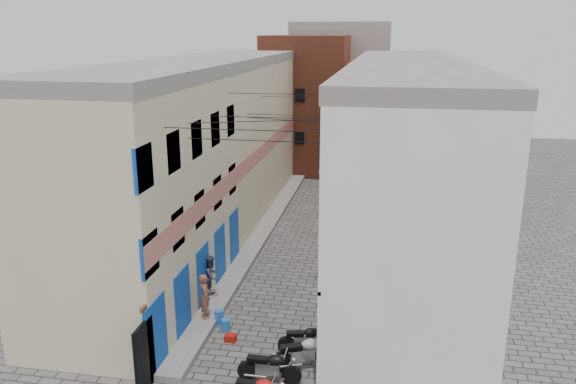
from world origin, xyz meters
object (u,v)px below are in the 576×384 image
Objects in this scene: red_crate at (231,338)px; motorcycle_g at (306,338)px; water_jug_near at (226,326)px; person_b at (211,276)px; motorcycle_f at (304,351)px; water_jug_far at (219,317)px; motorcycle_e at (269,365)px; person_a at (205,296)px.

motorcycle_g is at bearing -4.95° from red_crate.
person_b is at bearing 119.17° from water_jug_near.
water_jug_far is (-3.45, 2.24, -0.35)m from motorcycle_f.
motorcycle_g is at bearing -20.91° from water_jug_far.
motorcycle_f is at bearing -29.69° from water_jug_near.
water_jug_near is at bearing 120.30° from red_crate.
motorcycle_g is (0.84, 1.83, -0.04)m from motorcycle_e.
person_b reaches higher than motorcycle_f.
motorcycle_f is 3.53m from water_jug_near.
motorcycle_g is at bearing 155.78° from motorcycle_e.
motorcycle_g is at bearing -119.28° from person_b.
water_jug_far is at bearing -146.01° from motorcycle_f.
person_b is at bearing -138.04° from motorcycle_g.
motorcycle_f reaches higher than motorcycle_g.
motorcycle_e reaches higher than water_jug_far.
motorcycle_e reaches higher than motorcycle_g.
person_a reaches higher than water_jug_near.
motorcycle_f is at bearing -32.97° from water_jug_far.
motorcycle_e is 1.18× the size of person_a.
motorcycle_g reaches higher than water_jug_near.
person_b is at bearing -8.90° from person_a.
water_jug_far is at bearing -123.82° from motorcycle_g.
person_b reaches higher than motorcycle_e.
water_jug_near reaches higher than red_crate.
motorcycle_f is 4.55m from person_a.
person_a is 1.87m from red_crate.
water_jug_near is 0.91× the size of water_jug_far.
motorcycle_e is at bearing -139.15° from person_b.
motorcycle_g is 3.62m from water_jug_far.
red_crate is at bearing -144.74° from person_b.
red_crate is (-1.81, 2.06, -0.45)m from motorcycle_e.
motorcycle_f is at bearing -126.57° from person_b.
motorcycle_g is 3.09m from water_jug_near.
motorcycle_g is (-0.08, 0.95, -0.08)m from motorcycle_f.
person_b reaches higher than water_jug_far.
person_b is 4.33× the size of red_crate.
motorcycle_e is 1.07× the size of motorcycle_g.
motorcycle_f is at bearing -8.09° from motorcycle_g.
motorcycle_e is 4.36m from person_a.
water_jug_far is (-2.53, 3.12, -0.30)m from motorcycle_e.
motorcycle_g is 1.10× the size of person_b.
person_a reaches higher than motorcycle_g.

